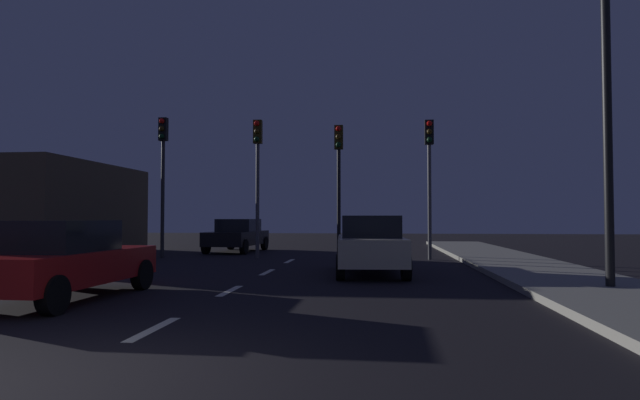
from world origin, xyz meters
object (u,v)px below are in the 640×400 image
(car_stopped_ahead, at_px, (370,245))
(traffic_signal_center_left, at_px, (258,162))
(traffic_signal_far_right, at_px, (429,162))
(car_adjacent_lane, at_px, (61,260))
(street_lamp_right, at_px, (593,89))
(car_oncoming_far, at_px, (237,235))
(traffic_signal_far_left, at_px, (163,160))
(traffic_signal_center_right, at_px, (339,165))

(car_stopped_ahead, bearing_deg, traffic_signal_center_left, 130.36)
(traffic_signal_far_right, xyz_separation_m, car_adjacent_lane, (-7.84, -10.25, -2.83))
(car_stopped_ahead, xyz_separation_m, street_lamp_right, (4.64, -3.18, 3.39))
(traffic_signal_far_right, relative_size, car_oncoming_far, 1.18)
(traffic_signal_far_left, relative_size, car_oncoming_far, 1.25)
(traffic_signal_center_right, height_order, traffic_signal_far_right, traffic_signal_far_right)
(street_lamp_right, bearing_deg, traffic_signal_far_right, 106.91)
(traffic_signal_far_right, bearing_deg, street_lamp_right, -73.09)
(traffic_signal_far_left, distance_m, traffic_signal_far_right, 10.20)
(traffic_signal_center_left, height_order, traffic_signal_far_right, traffic_signal_center_left)
(traffic_signal_far_left, xyz_separation_m, traffic_signal_center_right, (6.85, -0.00, -0.27))
(car_oncoming_far, bearing_deg, traffic_signal_far_right, -24.51)
(traffic_signal_far_left, xyz_separation_m, car_stopped_ahead, (8.07, -5.08, -2.98))
(traffic_signal_center_right, bearing_deg, traffic_signal_center_left, 179.99)
(car_adjacent_lane, bearing_deg, street_lamp_right, 10.83)
(car_stopped_ahead, xyz_separation_m, car_adjacent_lane, (-5.72, -5.16, -0.05))
(traffic_signal_center_right, relative_size, car_adjacent_lane, 1.20)
(traffic_signal_far_left, xyz_separation_m, traffic_signal_center_left, (3.75, -0.00, -0.10))
(traffic_signal_far_left, bearing_deg, car_oncoming_far, 62.22)
(traffic_signal_far_right, distance_m, car_oncoming_far, 9.47)
(traffic_signal_far_left, height_order, car_adjacent_lane, traffic_signal_far_left)
(car_stopped_ahead, relative_size, car_oncoming_far, 0.97)
(street_lamp_right, bearing_deg, car_adjacent_lane, -169.17)
(traffic_signal_center_left, distance_m, street_lamp_right, 12.20)
(traffic_signal_center_left, bearing_deg, car_stopped_ahead, -49.64)
(traffic_signal_far_left, height_order, traffic_signal_center_right, traffic_signal_far_left)
(traffic_signal_far_left, relative_size, car_stopped_ahead, 1.28)
(car_adjacent_lane, relative_size, street_lamp_right, 0.60)
(traffic_signal_far_left, xyz_separation_m, car_adjacent_lane, (2.36, -10.25, -3.02))
(traffic_signal_far_left, relative_size, street_lamp_right, 0.78)
(traffic_signal_center_left, distance_m, car_oncoming_far, 5.07)
(traffic_signal_center_right, distance_m, traffic_signal_far_right, 3.34)
(car_oncoming_far, distance_m, street_lamp_right, 16.48)
(traffic_signal_center_left, height_order, traffic_signal_center_right, traffic_signal_center_left)
(traffic_signal_far_left, height_order, car_stopped_ahead, traffic_signal_far_left)
(traffic_signal_center_right, height_order, car_stopped_ahead, traffic_signal_center_right)
(traffic_signal_center_right, xyz_separation_m, traffic_signal_far_right, (3.34, 0.00, 0.08))
(traffic_signal_far_right, bearing_deg, car_oncoming_far, 155.49)
(car_adjacent_lane, bearing_deg, traffic_signal_far_left, 102.95)
(traffic_signal_center_left, bearing_deg, traffic_signal_center_right, -0.01)
(traffic_signal_center_right, bearing_deg, car_oncoming_far, 142.46)
(traffic_signal_far_right, bearing_deg, car_adjacent_lane, -127.42)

